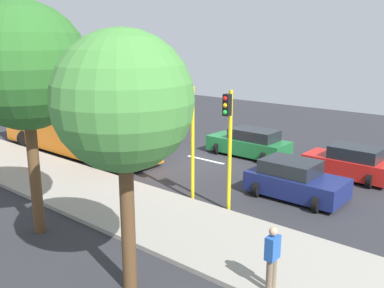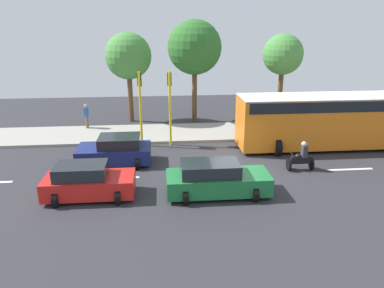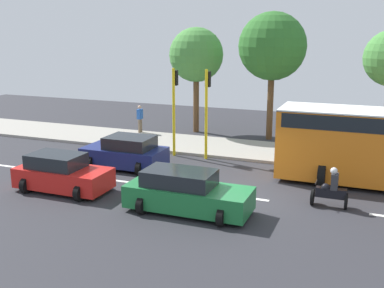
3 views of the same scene
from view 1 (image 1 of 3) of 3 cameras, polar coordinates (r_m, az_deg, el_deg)
The scene contains 16 objects.
ground_plane at distance 22.55m, azimuth 1.81°, elevation -2.26°, with size 40.00×60.00×0.10m, color #2D2D33.
sidewalk at distance 17.82m, azimuth -12.36°, elevation -6.66°, with size 4.00×60.00×0.15m, color #9E998E.
lane_stripe_far_north at distance 31.19m, azimuth -15.78°, elevation 1.91°, with size 0.20×2.40×0.01m, color white.
lane_stripe_north at distance 26.54m, azimuth -8.41°, elevation 0.22°, with size 0.20×2.40×0.01m, color white.
lane_stripe_mid at distance 22.54m, azimuth 1.81°, elevation -2.12°, with size 0.20×2.40×0.01m, color white.
lane_stripe_south at distance 19.58m, azimuth 15.79°, elevation -5.19°, with size 0.20×2.40×0.01m, color white.
car_green at distance 23.30m, azimuth 7.68°, elevation 0.10°, with size 2.17×4.49×1.52m.
car_dark_blue at distance 17.64m, azimuth 13.61°, elevation -4.77°, with size 2.35×3.84×1.52m.
car_red at distance 20.76m, azimuth 20.31°, elevation -2.42°, with size 2.13×3.83×1.52m.
city_bus at distance 24.36m, azimuth -15.31°, elevation 3.06°, with size 3.20×11.00×3.16m.
motorcycle at distance 24.42m, azimuth -4.79°, elevation 0.65°, with size 0.60×1.30×1.53m.
pedestrian_near_signal at distance 10.99m, azimuth 10.67°, elevation -14.58°, with size 0.40×0.24×1.69m.
traffic_light_corner at distance 15.24m, azimuth 4.91°, elevation 1.30°, with size 0.49×0.24×4.50m.
traffic_light_midblock at distance 16.28m, azimuth -0.13°, elevation 2.18°, with size 0.49×0.24×4.50m.
street_tree_south at distance 14.04m, azimuth -21.47°, elevation 9.55°, with size 3.90×3.90×7.39m.
street_tree_north at distance 10.02m, azimuth -9.19°, elevation 5.48°, with size 3.34×3.34×6.52m.
Camera 1 is at (17.02, 13.37, 6.28)m, focal length 39.88 mm.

